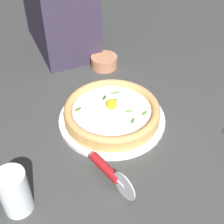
# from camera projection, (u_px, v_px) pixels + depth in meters

# --- Properties ---
(ground_plane) EXTENTS (2.40, 2.40, 0.03)m
(ground_plane) POSITION_uv_depth(u_px,v_px,m) (104.00, 132.00, 0.88)
(ground_plane) COLOR #383B38
(ground_plane) RESTS_ON ground
(pizza_plate) EXTENTS (0.30, 0.30, 0.01)m
(pizza_plate) POSITION_uv_depth(u_px,v_px,m) (112.00, 119.00, 0.89)
(pizza_plate) COLOR white
(pizza_plate) RESTS_ON ground
(pizza) EXTENTS (0.27, 0.27, 0.06)m
(pizza) POSITION_uv_depth(u_px,v_px,m) (112.00, 111.00, 0.87)
(pizza) COLOR tan
(pizza) RESTS_ON pizza_plate
(side_bowl) EXTENTS (0.09, 0.09, 0.04)m
(side_bowl) POSITION_uv_depth(u_px,v_px,m) (104.00, 62.00, 1.10)
(side_bowl) COLOR #B67954
(side_bowl) RESTS_ON ground
(pizza_cutter) EXTENTS (0.15, 0.04, 0.07)m
(pizza_cutter) POSITION_uv_depth(u_px,v_px,m) (110.00, 172.00, 0.71)
(pizza_cutter) COLOR silver
(pizza_cutter) RESTS_ON ground
(drinking_glass) EXTENTS (0.06, 0.06, 0.11)m
(drinking_glass) POSITION_uv_depth(u_px,v_px,m) (15.00, 194.00, 0.65)
(drinking_glass) COLOR silver
(drinking_glass) RESTS_ON ground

